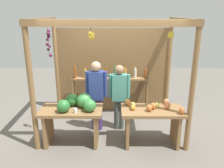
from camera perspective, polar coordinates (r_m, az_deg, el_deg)
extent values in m
plane|color=slate|center=(5.50, 0.02, -10.60)|extent=(12.00, 12.00, 0.00)
cylinder|color=olive|center=(4.41, -19.61, -1.32)|extent=(0.10, 0.10, 2.49)
cylinder|color=olive|center=(4.37, 19.55, -1.46)|extent=(0.10, 0.10, 2.49)
cylinder|color=olive|center=(6.14, -13.78, 4.31)|extent=(0.10, 0.10, 2.49)
cylinder|color=olive|center=(6.11, 14.07, 4.23)|extent=(0.10, 0.10, 2.49)
cube|color=olive|center=(3.92, -0.12, 15.14)|extent=(3.04, 0.12, 0.12)
cube|color=olive|center=(5.09, -17.37, 14.90)|extent=(0.12, 1.98, 0.12)
cube|color=olive|center=(5.06, 17.53, 14.88)|extent=(0.12, 1.98, 0.12)
cube|color=brown|center=(6.00, 0.12, 3.28)|extent=(2.94, 0.04, 2.24)
cylinder|color=brown|center=(4.12, -5.35, 13.65)|extent=(0.02, 0.02, 0.06)
ellipsoid|color=gold|center=(4.13, -4.73, 11.94)|extent=(0.04, 0.08, 0.15)
ellipsoid|color=gold|center=(4.17, -5.01, 11.83)|extent=(0.06, 0.05, 0.15)
ellipsoid|color=gold|center=(4.16, -5.65, 12.09)|extent=(0.07, 0.08, 0.15)
ellipsoid|color=gold|center=(4.12, -5.64, 12.08)|extent=(0.07, 0.09, 0.15)
ellipsoid|color=gold|center=(4.11, -5.23, 12.19)|extent=(0.09, 0.06, 0.15)
cylinder|color=brown|center=(4.12, 14.78, 13.16)|extent=(0.02, 0.02, 0.06)
ellipsoid|color=gold|center=(4.13, 15.03, 11.72)|extent=(0.04, 0.05, 0.11)
ellipsoid|color=gold|center=(4.16, 14.78, 11.93)|extent=(0.06, 0.05, 0.11)
ellipsoid|color=gold|center=(4.13, 14.11, 11.72)|extent=(0.05, 0.06, 0.11)
ellipsoid|color=gold|center=(4.10, 14.39, 12.00)|extent=(0.06, 0.07, 0.11)
ellipsoid|color=gold|center=(4.11, 14.81, 11.61)|extent=(0.07, 0.05, 0.11)
cylinder|color=#4C422D|center=(4.57, -15.75, 10.36)|extent=(0.01, 0.01, 0.55)
sphere|color=#601E42|center=(4.54, -15.70, 12.80)|extent=(0.06, 0.06, 0.06)
sphere|color=#511938|center=(4.53, -15.76, 12.14)|extent=(0.07, 0.07, 0.07)
sphere|color=#47142D|center=(4.57, -15.64, 11.49)|extent=(0.07, 0.07, 0.07)
sphere|color=#511938|center=(4.57, -15.94, 10.71)|extent=(0.06, 0.06, 0.06)
sphere|color=#47142D|center=(4.55, -15.96, 9.59)|extent=(0.06, 0.06, 0.06)
sphere|color=#601E42|center=(4.60, -15.40, 9.15)|extent=(0.06, 0.06, 0.06)
sphere|color=#47142D|center=(4.62, -15.73, 8.37)|extent=(0.06, 0.06, 0.06)
sphere|color=#601E42|center=(4.60, -15.19, 6.99)|extent=(0.07, 0.07, 0.07)
cube|color=olive|center=(4.62, -10.21, -6.54)|extent=(1.24, 0.64, 0.06)
cube|color=olive|center=(4.90, -15.75, -10.41)|extent=(0.06, 0.58, 0.70)
cube|color=olive|center=(4.73, -3.96, -10.84)|extent=(0.06, 0.58, 0.70)
ellipsoid|color=#429347|center=(4.60, -7.00, -4.13)|extent=(0.34, 0.34, 0.29)
ellipsoid|color=#2D7533|center=(4.46, -12.16, -5.44)|extent=(0.26, 0.26, 0.24)
ellipsoid|color=#2D7533|center=(4.73, -10.01, -3.96)|extent=(0.28, 0.28, 0.24)
ellipsoid|color=#38843D|center=(4.41, -5.64, -5.41)|extent=(0.34, 0.34, 0.24)
cylinder|color=white|center=(4.41, -9.18, -6.62)|extent=(0.07, 0.07, 0.09)
cube|color=olive|center=(4.61, 10.11, -6.63)|extent=(1.24, 0.64, 0.06)
cube|color=olive|center=(4.72, 3.82, -10.88)|extent=(0.06, 0.58, 0.70)
cube|color=olive|center=(4.87, 15.71, -10.57)|extent=(0.06, 0.58, 0.70)
ellipsoid|color=#A8B24C|center=(4.65, 11.24, -5.21)|extent=(0.13, 0.13, 0.13)
ellipsoid|color=#E07F47|center=(4.67, 4.32, -4.90)|extent=(0.12, 0.12, 0.11)
ellipsoid|color=#B79E47|center=(4.54, 5.30, -5.38)|extent=(0.11, 0.11, 0.15)
ellipsoid|color=#CC7038|center=(4.49, 17.19, -6.42)|extent=(0.14, 0.14, 0.14)
ellipsoid|color=#CC7038|center=(4.58, 10.30, -5.47)|extent=(0.16, 0.16, 0.14)
ellipsoid|color=#CC7038|center=(4.47, 9.35, -5.98)|extent=(0.17, 0.17, 0.14)
ellipsoid|color=#E07F47|center=(4.86, 13.48, -4.35)|extent=(0.13, 0.13, 0.12)
ellipsoid|color=gold|center=(4.48, 5.32, -5.97)|extent=(0.11, 0.11, 0.11)
ellipsoid|color=#E07F47|center=(4.64, 13.78, -5.29)|extent=(0.13, 0.13, 0.15)
ellipsoid|color=gold|center=(4.73, 3.90, -4.51)|extent=(0.14, 0.14, 0.13)
cube|color=olive|center=(6.03, -9.62, -3.04)|extent=(0.05, 0.20, 1.00)
cube|color=olive|center=(6.00, 8.70, -3.12)|extent=(0.05, 0.20, 1.00)
cube|color=olive|center=(5.79, -0.50, 1.34)|extent=(1.91, 0.22, 0.04)
cylinder|color=#994C1E|center=(5.83, -9.27, 2.88)|extent=(0.07, 0.07, 0.28)
cylinder|color=#994C1E|center=(5.79, -9.35, 4.53)|extent=(0.03, 0.03, 0.06)
cylinder|color=gold|center=(5.80, -6.75, 2.60)|extent=(0.07, 0.07, 0.22)
cylinder|color=gold|center=(5.76, -6.80, 3.97)|extent=(0.03, 0.03, 0.06)
cylinder|color=silver|center=(5.77, -4.34, 2.68)|extent=(0.08, 0.08, 0.24)
cylinder|color=silver|center=(5.73, -4.38, 4.13)|extent=(0.03, 0.03, 0.06)
cylinder|color=#994C1E|center=(5.75, -1.73, 2.64)|extent=(0.07, 0.07, 0.23)
cylinder|color=#994C1E|center=(5.72, -1.74, 4.05)|extent=(0.03, 0.03, 0.06)
cylinder|color=#338C4C|center=(5.74, 0.78, 2.80)|extent=(0.07, 0.07, 0.27)
cylinder|color=#338C4C|center=(5.71, 0.79, 4.39)|extent=(0.03, 0.03, 0.06)
cylinder|color=gold|center=(5.76, 3.30, 2.63)|extent=(0.08, 0.08, 0.23)
cylinder|color=gold|center=(5.72, 3.33, 4.04)|extent=(0.03, 0.03, 0.06)
cylinder|color=silver|center=(5.77, 5.87, 2.60)|extent=(0.07, 0.07, 0.23)
cylinder|color=silver|center=(5.74, 5.91, 3.99)|extent=(0.03, 0.03, 0.06)
cylinder|color=#994C1E|center=(5.80, 8.48, 2.58)|extent=(0.06, 0.06, 0.23)
cylinder|color=#994C1E|center=(5.77, 8.54, 3.98)|extent=(0.03, 0.03, 0.06)
cylinder|color=#4F367E|center=(5.23, -4.47, -7.62)|extent=(0.11, 0.11, 0.75)
cylinder|color=#4F367E|center=(5.22, -3.15, -7.64)|extent=(0.11, 0.11, 0.75)
cube|color=#2D428C|center=(4.97, -3.97, -0.37)|extent=(0.32, 0.19, 0.63)
cylinder|color=#2D428C|center=(4.98, -6.27, -0.01)|extent=(0.08, 0.08, 0.57)
cylinder|color=#2D428C|center=(4.95, -1.67, -0.03)|extent=(0.08, 0.08, 0.57)
sphere|color=tan|center=(4.86, -4.07, 4.42)|extent=(0.22, 0.22, 0.22)
cylinder|color=#4C5754|center=(5.25, 1.12, -7.67)|extent=(0.11, 0.11, 0.71)
cylinder|color=#4C5754|center=(5.26, 2.44, -7.67)|extent=(0.11, 0.11, 0.71)
cube|color=teal|center=(5.01, 1.85, -0.87)|extent=(0.32, 0.19, 0.60)
cylinder|color=teal|center=(5.00, -0.43, -0.54)|extent=(0.08, 0.08, 0.54)
cylinder|color=teal|center=(5.01, 4.14, -0.55)|extent=(0.08, 0.08, 0.54)
sphere|color=#997051|center=(4.90, 1.90, 3.60)|extent=(0.21, 0.21, 0.21)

